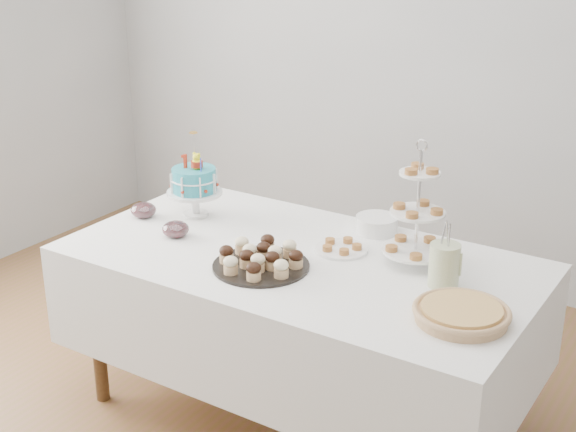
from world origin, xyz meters
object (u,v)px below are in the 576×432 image
Objects in this scene: birthday_cake at (195,194)px; jam_bowl_b at (144,210)px; pie at (461,313)px; utensil_pitcher at (444,264)px; plate_stack at (377,224)px; cupcake_tray at (261,258)px; jam_bowl_a at (176,229)px; pastry_plate at (341,247)px; tiered_stand at (418,213)px; table at (299,306)px.

jam_bowl_b is (-0.19, -0.14, -0.07)m from birthday_cake.
utensil_pitcher is (-0.16, 0.22, 0.06)m from pie.
birthday_cake reaches higher than plate_stack.
cupcake_tray is 1.50× the size of utensil_pitcher.
jam_bowl_a is (-0.49, 0.07, -0.01)m from cupcake_tray.
jam_bowl_a is at bearing -159.71° from pastry_plate.
utensil_pitcher reaches higher than jam_bowl_a.
jam_bowl_a is (-0.98, -0.30, -0.18)m from tiered_stand.
jam_bowl_b is (-0.28, 0.10, -0.00)m from jam_bowl_a.
jam_bowl_b is (-0.95, -0.15, 0.02)m from pastry_plate.
cupcake_tray is at bearing -7.84° from jam_bowl_a.
jam_bowl_b is at bearing 174.26° from pie.
birthday_cake is 0.77m from pastry_plate.
utensil_pitcher is at bearing -36.97° from tiered_stand.
jam_bowl_a is (-0.71, -0.51, -0.00)m from plate_stack.
plate_stack is 1.59× the size of jam_bowl_a.
table is 16.53× the size of jam_bowl_b.
utensil_pitcher is at bearing 5.14° from table.
jam_bowl_b is at bearing 174.06° from utensil_pitcher.
pie is 2.91× the size of jam_bowl_b.
tiered_stand is at bearing 8.82° from jam_bowl_b.
cupcake_tray is 0.62m from plate_stack.
birthday_cake is (-0.64, 0.13, 0.33)m from table.
jam_bowl_a is at bearing -144.13° from plate_stack.
table is at bearing 167.33° from pie.
birthday_cake reaches higher than cupcake_tray.
tiered_stand is at bearing -37.80° from plate_stack.
table is 4.99× the size of cupcake_tray.
utensil_pitcher reaches higher than cupcake_tray.
jam_bowl_a is (0.09, -0.24, -0.07)m from birthday_cake.
pie is at bearing -5.74° from jam_bowl_b.
table is 16.52× the size of jam_bowl_a.
utensil_pitcher is (1.24, -0.08, -0.01)m from birthday_cake.
utensil_pitcher reaches higher than table.
tiered_stand reaches higher than table.
birthday_cake is 1.08m from tiered_stand.
utensil_pitcher is (0.67, 0.23, 0.05)m from cupcake_tray.
tiered_stand is 1.04m from jam_bowl_a.
pastry_plate is 0.96m from jam_bowl_b.
utensil_pitcher is at bearing -37.48° from plate_stack.
plate_stack is 0.83× the size of pastry_plate.
plate_stack is 0.26m from pastry_plate.
plate_stack is 0.87m from jam_bowl_a.
jam_bowl_a is 0.45× the size of utensil_pitcher.
plate_stack reaches higher than jam_bowl_a.
tiered_stand is 0.37m from pastry_plate.
birthday_cake is 1.44m from pie.
pastry_plate is (-0.31, -0.05, -0.20)m from tiered_stand.
jam_bowl_b is (-0.83, -0.01, 0.26)m from table.
jam_bowl_a is 1.17m from utensil_pitcher.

